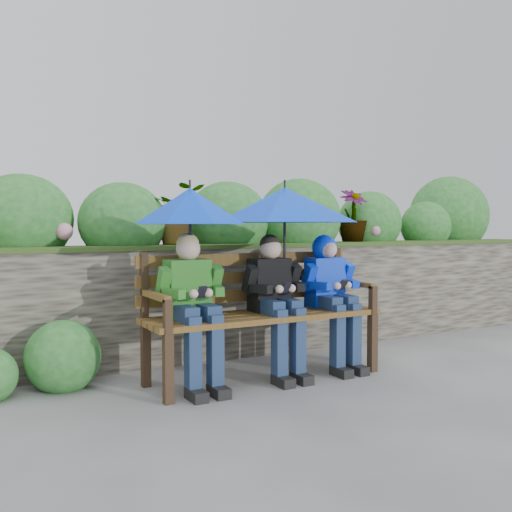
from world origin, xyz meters
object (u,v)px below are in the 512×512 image
boy_left (193,301)px  boy_right (331,287)px  park_bench (259,305)px  umbrella_left (190,206)px  umbrella_right (285,205)px  boy_middle (276,296)px

boy_left → boy_right: size_ratio=1.02×
park_bench → umbrella_left: size_ratio=2.27×
park_bench → umbrella_left: bearing=-176.4°
umbrella_left → umbrella_right: size_ratio=0.72×
boy_right → umbrella_right: (-0.43, 0.05, 0.68)m
umbrella_left → boy_middle: bearing=-4.0°
boy_middle → umbrella_left: bearing=176.0°
park_bench → boy_middle: bearing=-41.6°
boy_left → umbrella_left: size_ratio=1.37×
park_bench → boy_middle: size_ratio=1.68×
boy_left → boy_middle: bearing=0.1°
boy_middle → park_bench: bearing=138.4°
park_bench → boy_right: bearing=-6.5°
umbrella_left → park_bench: bearing=3.6°
boy_middle → boy_right: boy_middle is taller
umbrella_left → umbrella_right: (0.82, 0.01, 0.02)m
boy_left → umbrella_right: size_ratio=0.98×
park_bench → boy_left: boy_left is taller
park_bench → umbrella_left: umbrella_left is taller
park_bench → boy_middle: (0.10, -0.09, 0.08)m
boy_left → boy_right: 1.25m
boy_middle → umbrella_right: (0.12, 0.06, 0.72)m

